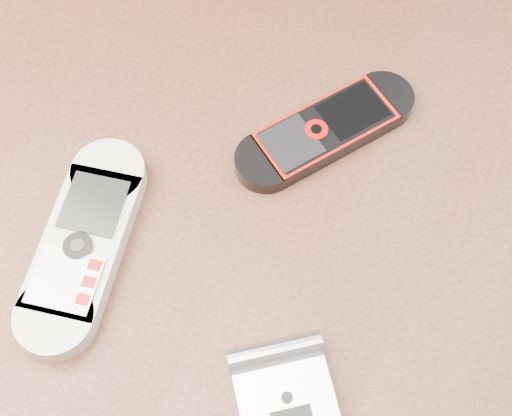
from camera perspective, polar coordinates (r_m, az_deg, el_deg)
name	(u,v)px	position (r m, az deg, el deg)	size (l,w,h in m)	color
table	(250,272)	(0.56, -0.48, -5.18)	(1.20, 0.80, 0.75)	black
nokia_white	(84,243)	(0.46, -13.63, -2.75)	(0.05, 0.15, 0.02)	beige
nokia_black_red	(326,130)	(0.49, 5.61, 6.24)	(0.04, 0.14, 0.01)	black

